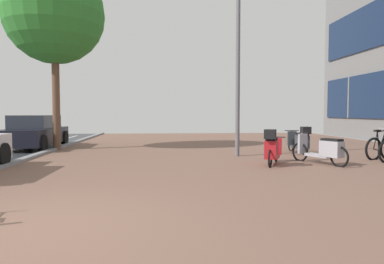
{
  "coord_description": "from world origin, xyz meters",
  "views": [
    {
      "loc": [
        1.72,
        -4.39,
        1.4
      ],
      "look_at": [
        2.39,
        3.84,
        0.96
      ],
      "focal_mm": 33.12,
      "sensor_mm": 36.0,
      "label": 1
    }
  ],
  "objects": [
    {
      "name": "scooter_mid",
      "position": [
        6.41,
        7.39,
        0.44
      ],
      "size": [
        0.52,
        1.83,
        0.98
      ],
      "color": "black",
      "rests_on": "ground"
    },
    {
      "name": "parked_car_far",
      "position": [
        -3.43,
        10.23,
        0.63
      ],
      "size": [
        1.78,
        3.92,
        1.31
      ],
      "color": "black",
      "rests_on": "ground"
    },
    {
      "name": "bicycle_rack_05",
      "position": [
        8.3,
        5.79,
        0.34
      ],
      "size": [
        1.29,
        0.57,
        0.97
      ],
      "color": "black",
      "rests_on": "ground"
    },
    {
      "name": "scooter_far",
      "position": [
        6.07,
        4.88,
        0.4
      ],
      "size": [
        0.96,
        1.75,
        0.87
      ],
      "color": "black",
      "rests_on": "ground"
    },
    {
      "name": "street_tree",
      "position": [
        -2.33,
        9.46,
        5.09
      ],
      "size": [
        3.71,
        3.71,
        6.96
      ],
      "color": "brown",
      "rests_on": "ground"
    },
    {
      "name": "lamp_post",
      "position": [
        4.12,
        6.93,
        3.33
      ],
      "size": [
        0.2,
        0.52,
        6.02
      ],
      "color": "slate",
      "rests_on": "ground"
    },
    {
      "name": "scooter_near",
      "position": [
        4.63,
        4.85,
        0.45
      ],
      "size": [
        0.94,
        1.54,
        1.0
      ],
      "color": "black",
      "rests_on": "ground"
    },
    {
      "name": "ground",
      "position": [
        1.43,
        0.0,
        -0.02
      ],
      "size": [
        21.0,
        40.0,
        0.13
      ],
      "color": "#2F3136"
    }
  ]
}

